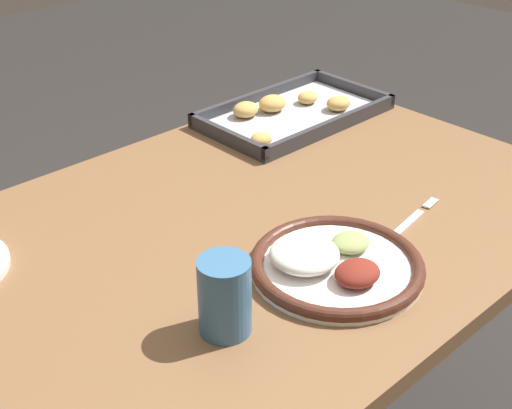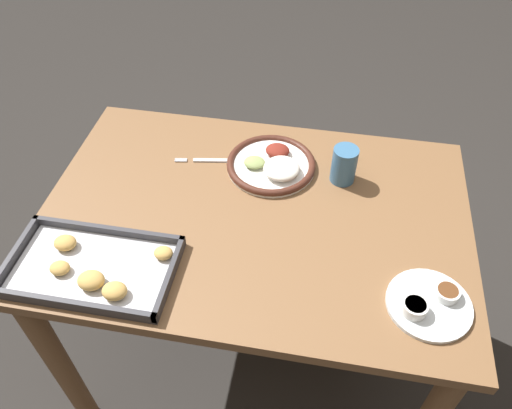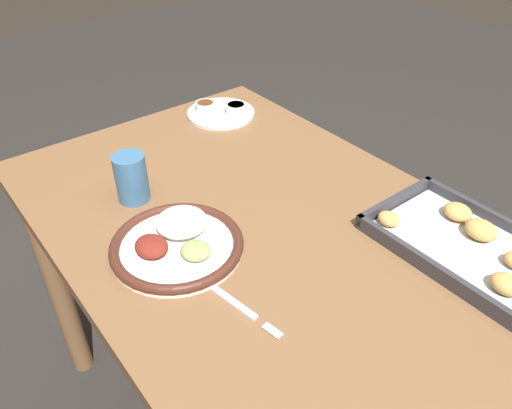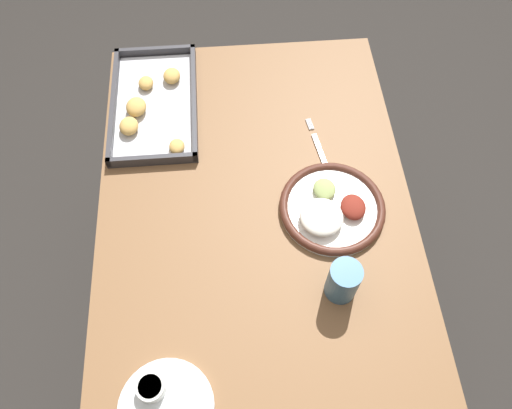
{
  "view_description": "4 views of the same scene",
  "coord_description": "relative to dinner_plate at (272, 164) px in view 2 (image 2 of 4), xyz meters",
  "views": [
    {
      "loc": [
        -0.66,
        -0.7,
        1.34
      ],
      "look_at": [
        -0.0,
        0.0,
        0.78
      ],
      "focal_mm": 50.0,
      "sensor_mm": 36.0,
      "label": 1
    },
    {
      "loc": [
        -0.16,
        0.85,
        1.68
      ],
      "look_at": [
        -0.0,
        0.0,
        0.78
      ],
      "focal_mm": 35.0,
      "sensor_mm": 36.0,
      "label": 2
    },
    {
      "loc": [
        0.62,
        -0.49,
        1.36
      ],
      "look_at": [
        -0.0,
        0.0,
        0.78
      ],
      "focal_mm": 35.0,
      "sensor_mm": 36.0,
      "label": 3
    },
    {
      "loc": [
        -0.57,
        0.04,
        1.77
      ],
      "look_at": [
        -0.0,
        0.0,
        0.78
      ],
      "focal_mm": 35.0,
      "sensor_mm": 36.0,
      "label": 4
    }
  ],
  "objects": [
    {
      "name": "saucer_plate",
      "position": [
        -0.4,
        0.38,
        -0.0
      ],
      "size": [
        0.18,
        0.18,
        0.04
      ],
      "color": "silver",
      "rests_on": "dining_table"
    },
    {
      "name": "dinner_plate",
      "position": [
        0.0,
        0.0,
        0.0
      ],
      "size": [
        0.25,
        0.25,
        0.05
      ],
      "color": "white",
      "rests_on": "dining_table"
    },
    {
      "name": "fork",
      "position": [
        0.16,
        -0.0,
        -0.01
      ],
      "size": [
        0.21,
        0.05,
        0.0
      ],
      "rotation": [
        0.0,
        0.0,
        0.16
      ],
      "color": "silver",
      "rests_on": "dining_table"
    },
    {
      "name": "drinking_cup",
      "position": [
        -0.19,
        0.01,
        0.04
      ],
      "size": [
        0.07,
        0.07,
        0.1
      ],
      "color": "#38668E",
      "rests_on": "dining_table"
    },
    {
      "name": "dining_table",
      "position": [
        0.02,
        0.17,
        -0.14
      ],
      "size": [
        1.09,
        0.74,
        0.75
      ],
      "color": "brown",
      "rests_on": "ground_plane"
    },
    {
      "name": "ground_plane",
      "position": [
        0.02,
        0.17,
        -0.76
      ],
      "size": [
        8.0,
        8.0,
        0.0
      ],
      "primitive_type": "plane",
      "color": "#282623"
    },
    {
      "name": "baking_tray",
      "position": [
        0.35,
        0.42,
        -0.0
      ],
      "size": [
        0.38,
        0.22,
        0.04
      ],
      "color": "#333338",
      "rests_on": "dining_table"
    }
  ]
}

